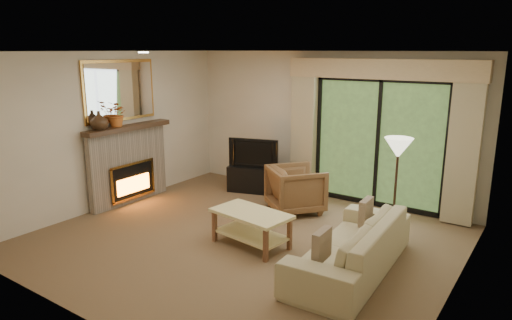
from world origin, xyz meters
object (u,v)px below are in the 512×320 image
Objects in this scene: sofa at (351,245)px; coffee_table at (251,229)px; armchair at (296,189)px; media_console at (255,179)px.

coffee_table is at bearing -88.68° from sofa.
armchair is 2.14m from sofa.
coffee_table is (-1.40, -0.10, -0.08)m from sofa.
armchair is at bearing 104.43° from coffee_table.
media_console is 0.90× the size of coffee_table.
sofa is 2.07× the size of coffee_table.
armchair is 0.38× the size of sofa.
media_console is 2.47m from coffee_table.
armchair is (1.19, -0.53, 0.14)m from media_console.
armchair is at bearing -134.87° from sofa.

